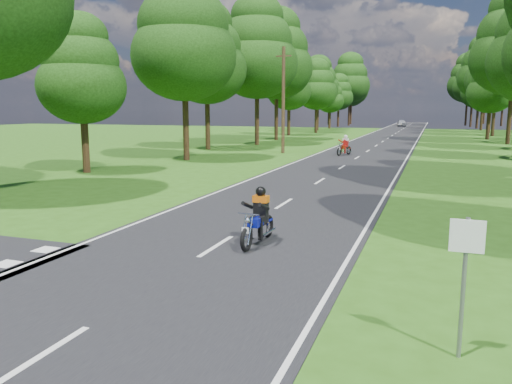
% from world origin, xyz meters
% --- Properties ---
extents(ground, '(160.00, 160.00, 0.00)m').
position_xyz_m(ground, '(0.00, 0.00, 0.00)').
color(ground, '#275112').
rests_on(ground, ground).
extents(main_road, '(7.00, 140.00, 0.02)m').
position_xyz_m(main_road, '(0.00, 50.00, 0.01)').
color(main_road, black).
rests_on(main_road, ground).
extents(road_markings, '(7.40, 140.00, 0.01)m').
position_xyz_m(road_markings, '(-0.14, 48.13, 0.02)').
color(road_markings, silver).
rests_on(road_markings, main_road).
extents(treeline, '(40.00, 115.35, 14.78)m').
position_xyz_m(treeline, '(1.43, 60.06, 8.25)').
color(treeline, black).
rests_on(treeline, ground).
extents(telegraph_pole, '(1.20, 0.26, 8.00)m').
position_xyz_m(telegraph_pole, '(-6.00, 28.00, 4.07)').
color(telegraph_pole, '#382616').
rests_on(telegraph_pole, ground).
extents(road_sign, '(0.45, 0.07, 2.00)m').
position_xyz_m(road_sign, '(5.50, -2.01, 1.34)').
color(road_sign, slate).
rests_on(road_sign, ground).
extents(rider_near_blue, '(0.67, 1.78, 1.46)m').
position_xyz_m(rider_near_blue, '(0.92, 2.54, 0.75)').
color(rider_near_blue, '#0D1799').
rests_on(rider_near_blue, main_road).
extents(rider_far_red, '(1.11, 1.88, 1.49)m').
position_xyz_m(rider_far_red, '(-1.18, 27.52, 0.76)').
color(rider_far_red, '#9D250C').
rests_on(rider_far_red, main_road).
extents(distant_car, '(1.98, 3.96, 1.30)m').
position_xyz_m(distant_car, '(-0.99, 90.02, 0.67)').
color(distant_car, '#B3B6BA').
rests_on(distant_car, main_road).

